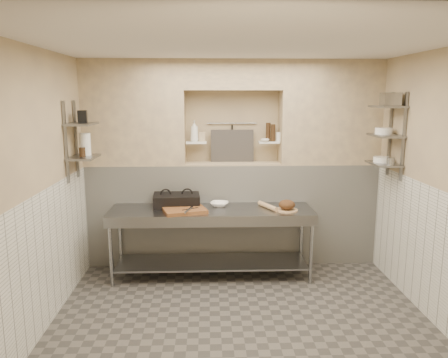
{
  "coord_description": "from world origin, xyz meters",
  "views": [
    {
      "loc": [
        -0.34,
        -4.22,
        2.33
      ],
      "look_at": [
        -0.15,
        0.9,
        1.35
      ],
      "focal_mm": 35.0,
      "sensor_mm": 36.0,
      "label": 1
    }
  ],
  "objects_px": {
    "panini_press": "(177,200)",
    "bread_loaf": "(287,205)",
    "prep_table": "(212,229)",
    "cutting_board": "(185,210)",
    "jug_left": "(85,144)",
    "bottle_soap": "(194,131)",
    "mixing_bowl": "(220,204)",
    "rolling_pin": "(268,206)",
    "bowl_alcove": "(265,140)"
  },
  "relations": [
    {
      "from": "bottle_soap",
      "to": "jug_left",
      "type": "relative_size",
      "value": 1.06
    },
    {
      "from": "rolling_pin",
      "to": "bread_loaf",
      "type": "height_order",
      "value": "bread_loaf"
    },
    {
      "from": "cutting_board",
      "to": "bread_loaf",
      "type": "xyz_separation_m",
      "value": [
        1.29,
        0.03,
        0.06
      ]
    },
    {
      "from": "mixing_bowl",
      "to": "bottle_soap",
      "type": "height_order",
      "value": "bottle_soap"
    },
    {
      "from": "prep_table",
      "to": "bread_loaf",
      "type": "height_order",
      "value": "bread_loaf"
    },
    {
      "from": "prep_table",
      "to": "panini_press",
      "type": "relative_size",
      "value": 4.18
    },
    {
      "from": "bottle_soap",
      "to": "mixing_bowl",
      "type": "bearing_deg",
      "value": -50.97
    },
    {
      "from": "cutting_board",
      "to": "rolling_pin",
      "type": "bearing_deg",
      "value": 8.1
    },
    {
      "from": "panini_press",
      "to": "rolling_pin",
      "type": "distance_m",
      "value": 1.19
    },
    {
      "from": "panini_press",
      "to": "bottle_soap",
      "type": "xyz_separation_m",
      "value": [
        0.23,
        0.38,
        0.87
      ]
    },
    {
      "from": "mixing_bowl",
      "to": "rolling_pin",
      "type": "height_order",
      "value": "rolling_pin"
    },
    {
      "from": "panini_press",
      "to": "cutting_board",
      "type": "distance_m",
      "value": 0.34
    },
    {
      "from": "prep_table",
      "to": "panini_press",
      "type": "bearing_deg",
      "value": 157.24
    },
    {
      "from": "prep_table",
      "to": "bread_loaf",
      "type": "bearing_deg",
      "value": -5.52
    },
    {
      "from": "prep_table",
      "to": "cutting_board",
      "type": "bearing_deg",
      "value": -159.57
    },
    {
      "from": "bread_loaf",
      "to": "cutting_board",
      "type": "bearing_deg",
      "value": -178.58
    },
    {
      "from": "prep_table",
      "to": "rolling_pin",
      "type": "height_order",
      "value": "rolling_pin"
    },
    {
      "from": "rolling_pin",
      "to": "cutting_board",
      "type": "bearing_deg",
      "value": -171.9
    },
    {
      "from": "mixing_bowl",
      "to": "rolling_pin",
      "type": "bearing_deg",
      "value": -12.34
    },
    {
      "from": "prep_table",
      "to": "bottle_soap",
      "type": "xyz_separation_m",
      "value": [
        -0.22,
        0.57,
        1.21
      ]
    },
    {
      "from": "bowl_alcove",
      "to": "mixing_bowl",
      "type": "bearing_deg",
      "value": -150.57
    },
    {
      "from": "bowl_alcove",
      "to": "rolling_pin",
      "type": "bearing_deg",
      "value": -91.75
    },
    {
      "from": "mixing_bowl",
      "to": "jug_left",
      "type": "height_order",
      "value": "jug_left"
    },
    {
      "from": "panini_press",
      "to": "bread_loaf",
      "type": "bearing_deg",
      "value": -15.22
    },
    {
      "from": "rolling_pin",
      "to": "bowl_alcove",
      "type": "distance_m",
      "value": 0.94
    },
    {
      "from": "cutting_board",
      "to": "jug_left",
      "type": "height_order",
      "value": "jug_left"
    },
    {
      "from": "rolling_pin",
      "to": "prep_table",
      "type": "bearing_deg",
      "value": -177.89
    },
    {
      "from": "bread_loaf",
      "to": "jug_left",
      "type": "bearing_deg",
      "value": 178.77
    },
    {
      "from": "rolling_pin",
      "to": "bread_loaf",
      "type": "xyz_separation_m",
      "value": [
        0.23,
        -0.12,
        0.05
      ]
    },
    {
      "from": "cutting_board",
      "to": "jug_left",
      "type": "distance_m",
      "value": 1.46
    },
    {
      "from": "panini_press",
      "to": "bowl_alcove",
      "type": "xyz_separation_m",
      "value": [
        1.2,
        0.33,
        0.75
      ]
    },
    {
      "from": "mixing_bowl",
      "to": "bowl_alcove",
      "type": "bearing_deg",
      "value": 29.43
    },
    {
      "from": "cutting_board",
      "to": "bowl_alcove",
      "type": "height_order",
      "value": "bowl_alcove"
    },
    {
      "from": "panini_press",
      "to": "cutting_board",
      "type": "height_order",
      "value": "panini_press"
    },
    {
      "from": "mixing_bowl",
      "to": "rolling_pin",
      "type": "distance_m",
      "value": 0.63
    },
    {
      "from": "mixing_bowl",
      "to": "bottle_soap",
      "type": "distance_m",
      "value": 1.07
    },
    {
      "from": "jug_left",
      "to": "prep_table",
      "type": "bearing_deg",
      "value": 1.44
    },
    {
      "from": "cutting_board",
      "to": "jug_left",
      "type": "relative_size",
      "value": 1.89
    },
    {
      "from": "prep_table",
      "to": "bowl_alcove",
      "type": "relative_size",
      "value": 21.62
    },
    {
      "from": "cutting_board",
      "to": "bread_loaf",
      "type": "height_order",
      "value": "bread_loaf"
    },
    {
      "from": "prep_table",
      "to": "cutting_board",
      "type": "relative_size",
      "value": 5.08
    },
    {
      "from": "bottle_soap",
      "to": "panini_press",
      "type": "bearing_deg",
      "value": -121.52
    },
    {
      "from": "panini_press",
      "to": "bottle_soap",
      "type": "bearing_deg",
      "value": 54.64
    },
    {
      "from": "prep_table",
      "to": "panini_press",
      "type": "xyz_separation_m",
      "value": [
        -0.46,
        0.19,
        0.34
      ]
    },
    {
      "from": "jug_left",
      "to": "bottle_soap",
      "type": "bearing_deg",
      "value": 24.84
    },
    {
      "from": "prep_table",
      "to": "rolling_pin",
      "type": "bearing_deg",
      "value": 2.11
    },
    {
      "from": "prep_table",
      "to": "rolling_pin",
      "type": "relative_size",
      "value": 6.53
    },
    {
      "from": "jug_left",
      "to": "bowl_alcove",
      "type": "bearing_deg",
      "value": 13.75
    },
    {
      "from": "cutting_board",
      "to": "bowl_alcove",
      "type": "distance_m",
      "value": 1.49
    },
    {
      "from": "panini_press",
      "to": "bottle_soap",
      "type": "relative_size",
      "value": 2.17
    }
  ]
}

